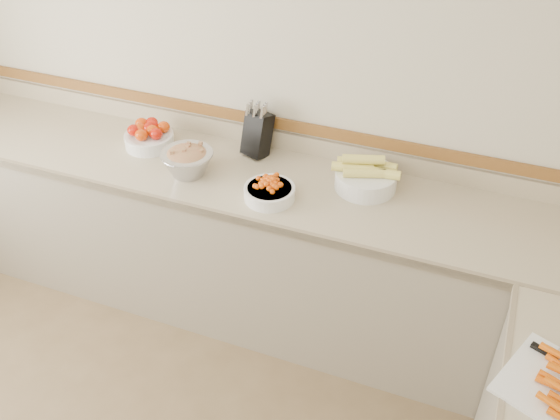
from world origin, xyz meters
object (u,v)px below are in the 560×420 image
(knife_block, at_px, (257,133))
(tomato_bowl, at_px, (149,136))
(cherry_tomato_bowl, at_px, (269,190))
(corn_bowl, at_px, (366,176))
(rhubarb_bowl, at_px, (187,160))

(knife_block, bearing_deg, tomato_bowl, -166.66)
(knife_block, distance_m, cherry_tomato_bowl, 0.42)
(tomato_bowl, height_order, cherry_tomato_bowl, cherry_tomato_bowl)
(tomato_bowl, xyz_separation_m, cherry_tomato_bowl, (0.78, -0.22, -0.01))
(tomato_bowl, bearing_deg, knife_block, 13.34)
(knife_block, relative_size, cherry_tomato_bowl, 1.23)
(knife_block, relative_size, tomato_bowl, 1.15)
(tomato_bowl, relative_size, corn_bowl, 0.79)
(knife_block, xyz_separation_m, cherry_tomato_bowl, (0.21, -0.36, -0.08))
(tomato_bowl, bearing_deg, corn_bowl, 1.59)
(tomato_bowl, distance_m, corn_bowl, 1.18)
(knife_block, height_order, rhubarb_bowl, knife_block)
(knife_block, xyz_separation_m, tomato_bowl, (-0.57, -0.14, -0.06))
(tomato_bowl, distance_m, rhubarb_bowl, 0.36)
(knife_block, bearing_deg, rhubarb_bowl, -129.13)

